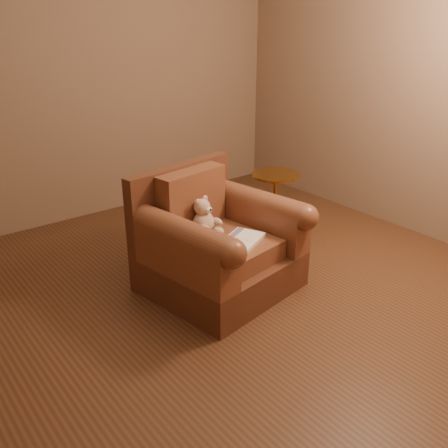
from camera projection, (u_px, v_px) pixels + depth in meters
floor at (227, 294)px, 3.50m from camera, size 4.00×4.00×0.00m
room at (228, 33)px, 2.82m from camera, size 4.02×4.02×2.71m
armchair at (216, 245)px, 3.49m from camera, size 1.05×1.02×0.83m
teddy_bear at (205, 220)px, 3.45m from camera, size 0.19×0.23×0.27m
guidebook at (241, 241)px, 3.34m from camera, size 0.41×0.34×0.03m
side_table at (275, 203)px, 4.29m from camera, size 0.41×0.41×0.57m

